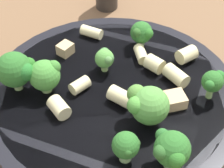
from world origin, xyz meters
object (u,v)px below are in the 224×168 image
at_px(broccoli_floret_4, 46,75).
at_px(chicken_chunk_1, 65,49).
at_px(pasta_bowl, 112,99).
at_px(broccoli_floret_0, 171,150).
at_px(rigatoni_0, 141,54).
at_px(rigatoni_3, 121,97).
at_px(rigatoni_6, 92,32).
at_px(broccoli_floret_1, 16,70).
at_px(rigatoni_5, 176,76).
at_px(rigatoni_7, 80,85).
at_px(broccoli_floret_3, 142,33).
at_px(rigatoni_2, 187,55).
at_px(rigatoni_4, 155,64).
at_px(broccoli_floret_5, 126,146).
at_px(chicken_chunk_0, 175,100).
at_px(broccoli_floret_7, 105,58).
at_px(broccoli_floret_2, 147,105).
at_px(rigatoni_1, 59,108).
at_px(broccoli_floret_6, 213,82).

bearing_deg(broccoli_floret_4, chicken_chunk_1, -148.29).
distance_m(pasta_bowl, chicken_chunk_1, 0.09).
relative_size(broccoli_floret_0, broccoli_floret_4, 1.08).
bearing_deg(rigatoni_0, chicken_chunk_1, -51.50).
height_order(pasta_bowl, rigatoni_3, rigatoni_3).
bearing_deg(rigatoni_6, broccoli_floret_1, 6.11).
relative_size(rigatoni_5, rigatoni_7, 1.32).
distance_m(broccoli_floret_3, rigatoni_2, 0.06).
relative_size(pasta_bowl, chicken_chunk_1, 16.21).
height_order(rigatoni_4, chicken_chunk_1, rigatoni_4).
height_order(broccoli_floret_5, chicken_chunk_0, broccoli_floret_5).
xyz_separation_m(broccoli_floret_0, broccoli_floret_7, (-0.05, -0.14, -0.01)).
xyz_separation_m(rigatoni_6, chicken_chunk_1, (0.05, 0.00, 0.00)).
xyz_separation_m(pasta_bowl, broccoli_floret_2, (0.01, 0.06, 0.04)).
xyz_separation_m(broccoli_floret_0, broccoli_floret_3, (-0.12, -0.14, -0.01)).
distance_m(rigatoni_2, chicken_chunk_1, 0.15).
bearing_deg(chicken_chunk_0, broccoli_floret_2, -7.56).
xyz_separation_m(broccoli_floret_1, chicken_chunk_1, (-0.08, -0.01, -0.02)).
xyz_separation_m(broccoli_floret_7, chicken_chunk_0, (-0.01, 0.09, -0.01)).
relative_size(rigatoni_4, rigatoni_7, 0.92).
height_order(broccoli_floret_5, rigatoni_6, broccoli_floret_5).
height_order(broccoli_floret_2, rigatoni_1, broccoli_floret_2).
relative_size(broccoli_floret_2, rigatoni_0, 1.75).
height_order(rigatoni_2, rigatoni_7, rigatoni_2).
bearing_deg(rigatoni_7, broccoli_floret_1, -47.51).
bearing_deg(rigatoni_3, broccoli_floret_4, -59.04).
bearing_deg(pasta_bowl, broccoli_floret_4, -46.76).
height_order(rigatoni_3, rigatoni_7, rigatoni_3).
xyz_separation_m(rigatoni_0, rigatoni_1, (0.13, -0.00, 0.00)).
bearing_deg(broccoli_floret_1, broccoli_floret_7, 152.83).
bearing_deg(broccoli_floret_3, broccoli_floret_1, -16.65).
xyz_separation_m(broccoli_floret_3, rigatoni_6, (0.03, -0.06, -0.01)).
relative_size(pasta_bowl, broccoli_floret_5, 8.46).
bearing_deg(rigatoni_0, rigatoni_2, 130.64).
bearing_deg(broccoli_floret_5, rigatoni_5, -164.91).
distance_m(rigatoni_1, rigatoni_2, 0.17).
height_order(rigatoni_3, rigatoni_5, same).
xyz_separation_m(pasta_bowl, broccoli_floret_7, (-0.02, -0.03, 0.03)).
bearing_deg(rigatoni_7, rigatoni_1, 15.32).
bearing_deg(rigatoni_2, broccoli_floret_0, 30.56).
distance_m(rigatoni_0, rigatoni_2, 0.05).
relative_size(broccoli_floret_3, broccoli_floret_5, 1.00).
xyz_separation_m(broccoli_floret_1, broccoli_floret_7, (-0.09, 0.05, -0.01)).
bearing_deg(rigatoni_2, rigatoni_4, -22.15).
relative_size(broccoli_floret_7, rigatoni_5, 0.98).
bearing_deg(broccoli_floret_2, pasta_bowl, -98.46).
relative_size(broccoli_floret_7, rigatoni_4, 1.41).
bearing_deg(broccoli_floret_6, broccoli_floret_7, -66.91).
height_order(broccoli_floret_7, rigatoni_2, broccoli_floret_7).
height_order(broccoli_floret_3, rigatoni_6, broccoli_floret_3).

